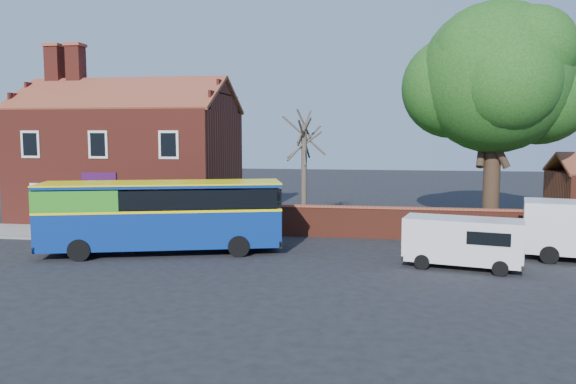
# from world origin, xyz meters

# --- Properties ---
(ground) EXTENTS (120.00, 120.00, 0.00)m
(ground) POSITION_xyz_m (0.00, 0.00, 0.00)
(ground) COLOR black
(ground) RESTS_ON ground
(pavement) EXTENTS (18.00, 3.50, 0.12)m
(pavement) POSITION_xyz_m (-7.00, 5.75, 0.06)
(pavement) COLOR gray
(pavement) RESTS_ON ground
(kerb) EXTENTS (18.00, 0.15, 0.14)m
(kerb) POSITION_xyz_m (-7.00, 4.00, 0.07)
(kerb) COLOR slate
(kerb) RESTS_ON ground
(grass_strip) EXTENTS (26.00, 12.00, 0.04)m
(grass_strip) POSITION_xyz_m (13.00, 13.00, 0.02)
(grass_strip) COLOR #426B28
(grass_strip) RESTS_ON ground
(shop_building) EXTENTS (12.30, 8.13, 10.50)m
(shop_building) POSITION_xyz_m (-7.02, 11.50, 3.41)
(shop_building) COLOR maroon
(shop_building) RESTS_ON ground
(boundary_wall) EXTENTS (22.00, 0.38, 1.60)m
(boundary_wall) POSITION_xyz_m (13.00, 7.00, 0.81)
(boundary_wall) COLOR maroon
(boundary_wall) RESTS_ON ground
(bus) EXTENTS (10.51, 5.33, 3.11)m
(bus) POSITION_xyz_m (-1.58, 1.98, 1.76)
(bus) COLOR navy
(bus) RESTS_ON ground
(van_near) EXTENTS (4.69, 2.69, 1.94)m
(van_near) POSITION_xyz_m (11.26, 1.34, 1.08)
(van_near) COLOR silver
(van_near) RESTS_ON ground
(large_tree) EXTENTS (9.76, 7.72, 11.91)m
(large_tree) POSITION_xyz_m (13.94, 10.02, 7.80)
(large_tree) COLOR black
(large_tree) RESTS_ON ground
(bare_tree) EXTENTS (2.33, 2.77, 6.21)m
(bare_tree) POSITION_xyz_m (3.83, 10.46, 3.18)
(bare_tree) COLOR #4C4238
(bare_tree) RESTS_ON ground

